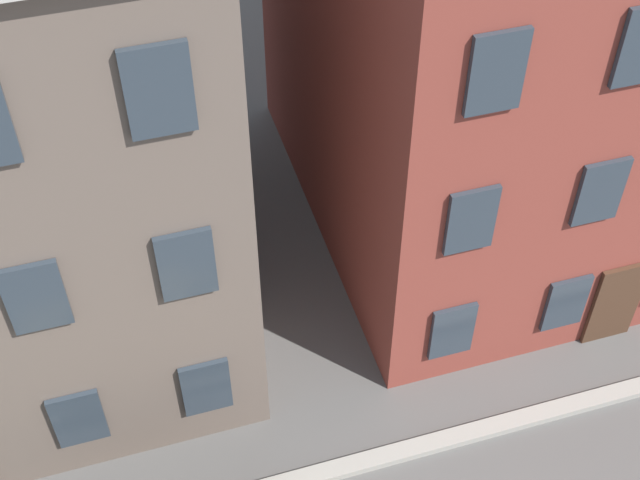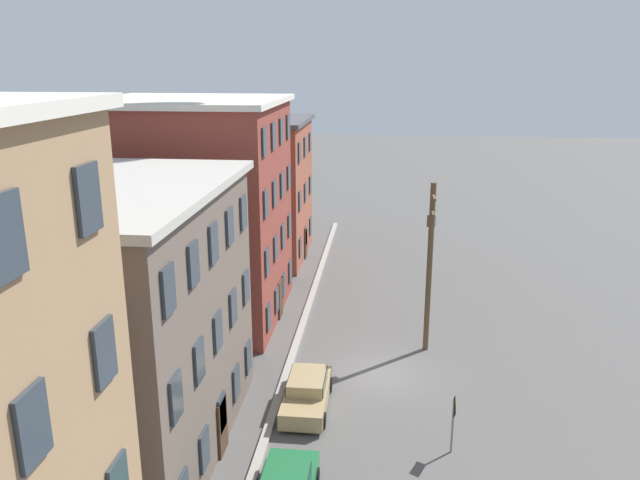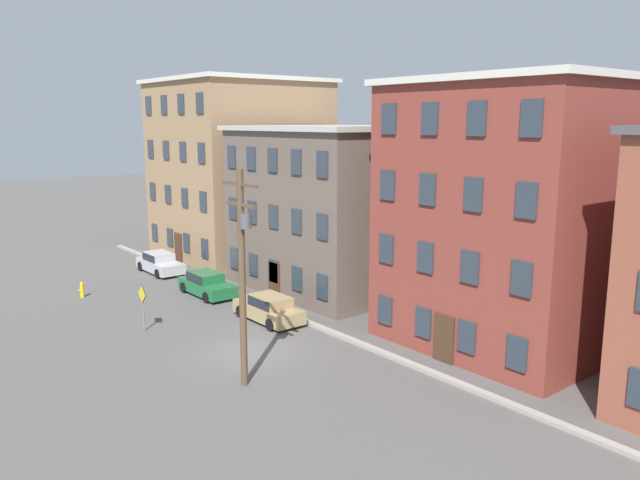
# 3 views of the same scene
# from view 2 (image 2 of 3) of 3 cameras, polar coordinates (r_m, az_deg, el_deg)

# --- Properties ---
(ground_plane) EXTENTS (200.00, 200.00, 0.00)m
(ground_plane) POSITION_cam_2_polar(r_m,az_deg,el_deg) (30.57, 5.62, -12.13)
(ground_plane) COLOR #565451
(kerb_strip) EXTENTS (56.00, 0.36, 0.16)m
(kerb_strip) POSITION_cam_2_polar(r_m,az_deg,el_deg) (30.85, -2.93, -11.62)
(kerb_strip) COLOR #9E998E
(kerb_strip) RESTS_ON ground_plane
(apartment_midblock) EXTENTS (12.05, 10.28, 10.29)m
(apartment_midblock) POSITION_cam_2_polar(r_m,az_deg,el_deg) (24.72, -20.54, -7.00)
(apartment_midblock) COLOR #66564C
(apartment_midblock) RESTS_ON ground_plane
(apartment_far) EXTENTS (10.36, 10.30, 12.47)m
(apartment_far) POSITION_cam_2_polar(r_m,az_deg,el_deg) (36.05, -11.57, 2.66)
(apartment_far) COLOR brown
(apartment_far) RESTS_ON ground_plane
(apartment_annex) EXTENTS (9.43, 11.05, 10.41)m
(apartment_annex) POSITION_cam_2_polar(r_m,az_deg,el_deg) (47.18, -7.80, 4.69)
(apartment_annex) COLOR brown
(apartment_annex) RESTS_ON ground_plane
(car_tan) EXTENTS (4.40, 1.92, 1.43)m
(car_tan) POSITION_cam_2_polar(r_m,az_deg,el_deg) (27.58, -1.20, -13.63)
(car_tan) COLOR tan
(car_tan) RESTS_ON ground_plane
(caution_sign) EXTENTS (0.94, 0.08, 2.42)m
(caution_sign) POSITION_cam_2_polar(r_m,az_deg,el_deg) (24.83, 12.13, -15.37)
(caution_sign) COLOR slate
(caution_sign) RESTS_ON ground_plane
(utility_pole) EXTENTS (2.40, 0.44, 8.77)m
(utility_pole) POSITION_cam_2_polar(r_m,az_deg,el_deg) (31.54, 10.01, -1.66)
(utility_pole) COLOR brown
(utility_pole) RESTS_ON ground_plane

